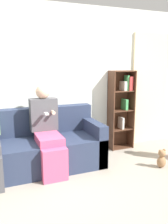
% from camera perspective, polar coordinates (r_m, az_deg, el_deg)
% --- Properties ---
extents(ground_plane, '(14.00, 14.00, 0.00)m').
position_cam_1_polar(ground_plane, '(3.46, -5.67, -15.90)').
color(ground_plane, '#9E9384').
extents(back_wall, '(10.00, 0.06, 2.55)m').
position_cam_1_polar(back_wall, '(4.02, -10.07, 6.97)').
color(back_wall, silver).
rests_on(back_wall, ground_plane).
extents(curtain_panel, '(0.81, 0.04, 2.15)m').
position_cam_1_polar(curtain_panel, '(4.92, 15.51, 5.27)').
color(curtain_panel, beige).
rests_on(curtain_panel, ground_plane).
extents(couch, '(2.07, 0.85, 0.89)m').
position_cam_1_polar(couch, '(3.74, -11.92, -8.62)').
color(couch, '#28334C').
rests_on(couch, ground_plane).
extents(adult_seated, '(0.41, 0.77, 1.28)m').
position_cam_1_polar(adult_seated, '(3.56, -8.90, -3.59)').
color(adult_seated, '#DB4C75').
rests_on(adult_seated, ground_plane).
extents(bookshelf, '(0.45, 0.26, 1.46)m').
position_cam_1_polar(bookshelf, '(4.50, 8.91, 1.33)').
color(bookshelf, '#4C2D1E').
rests_on(bookshelf, ground_plane).
extents(teddy_bear, '(0.15, 0.12, 0.30)m').
position_cam_1_polar(teddy_bear, '(3.93, 18.17, -10.68)').
color(teddy_bear, '#936B47').
rests_on(teddy_bear, ground_plane).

